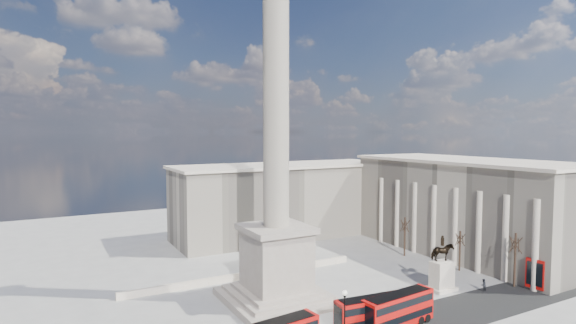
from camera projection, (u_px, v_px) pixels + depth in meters
The scene contains 16 objects.
ground at pixel (294, 313), 59.26m from camera, with size 180.00×180.00×0.00m, color #A2A099.
nelsons_column at pixel (276, 211), 62.77m from camera, with size 14.00×14.00×49.85m.
balustrade_wall at pixel (246, 275), 73.23m from camera, with size 40.00×0.60×1.10m, color beige.
building_east at pixel (467, 206), 88.90m from camera, with size 19.00×46.00×18.60m.
building_northeast at pixel (284, 200), 103.29m from camera, with size 51.00×17.00×16.60m.
red_bus_b at pixel (375, 312), 54.22m from camera, with size 10.27×3.36×4.09m.
red_bus_c at pixel (399, 310), 54.93m from camera, with size 10.57×3.43×4.21m.
red_bus_d at pixel (555, 267), 70.73m from camera, with size 12.42×4.01×4.95m.
victorian_lamp at pixel (345, 314), 49.57m from camera, with size 0.56×0.56×6.50m.
equestrian_statue at pixel (442, 271), 67.82m from camera, with size 4.03×3.02×8.39m.
bare_tree_near at pixel (516, 242), 69.04m from camera, with size 2.02×2.02×8.84m.
bare_tree_mid at pixel (460, 238), 77.18m from camera, with size 1.92×1.92×7.29m.
bare_tree_far at pixel (405, 224), 86.42m from camera, with size 1.94×1.94×7.92m.
pedestrian_walking at pixel (383, 298), 62.01m from camera, with size 0.69×0.45×1.88m, color black.
pedestrian_standing at pixel (483, 285), 67.40m from camera, with size 0.93×0.72×1.91m, color black.
pedestrian_crossing at pixel (428, 297), 62.63m from camera, with size 1.14×0.47×1.94m, color black.
Camera 1 is at (-28.33, -50.37, 23.92)m, focal length 28.00 mm.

